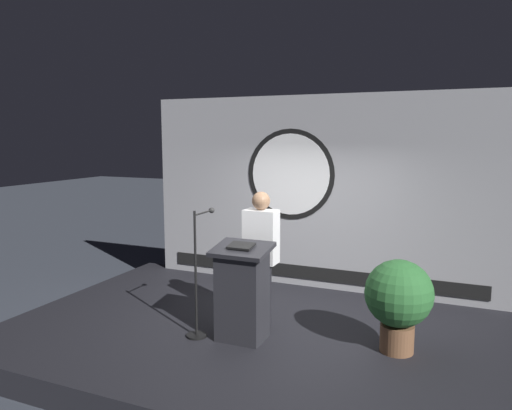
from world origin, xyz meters
The scene contains 7 objects.
ground_plane centered at (0.00, 0.00, 0.00)m, with size 40.00×40.00×0.00m, color #383D47.
stage_platform centered at (0.00, 0.00, 0.15)m, with size 6.40×4.00×0.30m, color black.
banner_display centered at (-0.01, 1.85, 1.75)m, with size 5.44×0.12×2.92m.
podium centered at (-0.21, -0.38, 0.85)m, with size 0.64×0.50×1.13m.
speaker_person centered at (-0.18, 0.10, 1.14)m, with size 0.40×0.26×1.65m.
microphone_stand centered at (-0.73, -0.47, 0.82)m, with size 0.24×0.55×1.48m.
potted_plant centered at (1.46, -0.02, 0.90)m, with size 0.72×0.72×1.01m.
Camera 1 is at (2.01, -5.15, 2.60)m, focal length 33.84 mm.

